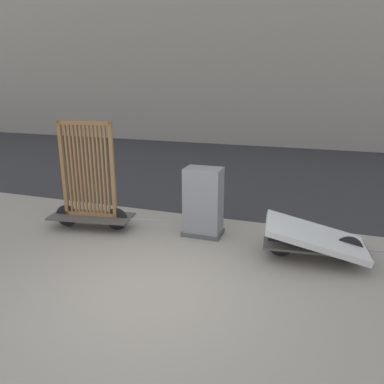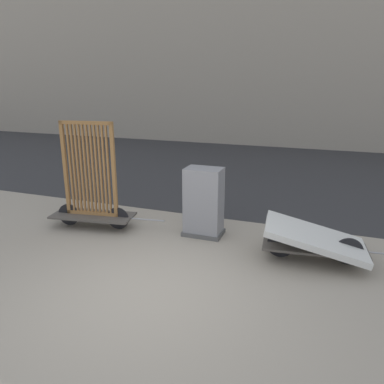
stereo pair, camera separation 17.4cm
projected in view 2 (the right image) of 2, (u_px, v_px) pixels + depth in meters
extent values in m
plane|color=gray|center=(147.00, 291.00, 5.47)|extent=(60.00, 60.00, 0.00)
cube|color=#2D2D30|center=(257.00, 170.00, 12.94)|extent=(56.00, 10.03, 0.01)
cube|color=#9E9384|center=(290.00, 31.00, 17.76)|extent=(48.00, 4.00, 10.45)
cube|color=#4C4742|center=(93.00, 215.00, 7.83)|extent=(1.79, 0.92, 0.04)
cylinder|color=black|center=(118.00, 218.00, 7.73)|extent=(0.46, 0.10, 0.46)
cylinder|color=black|center=(69.00, 215.00, 7.94)|extent=(0.46, 0.10, 0.46)
cylinder|color=gray|center=(148.00, 220.00, 7.59)|extent=(0.70, 0.13, 0.03)
cube|color=olive|center=(93.00, 213.00, 7.81)|extent=(1.13, 0.24, 0.07)
cube|color=olive|center=(86.00, 123.00, 7.28)|extent=(1.13, 0.24, 0.07)
cube|color=olive|center=(65.00, 168.00, 7.65)|extent=(0.08, 0.08, 1.94)
cube|color=olive|center=(114.00, 171.00, 7.44)|extent=(0.08, 0.08, 1.94)
cube|color=olive|center=(71.00, 169.00, 7.63)|extent=(0.04, 0.05, 1.87)
cube|color=olive|center=(74.00, 169.00, 7.61)|extent=(0.04, 0.05, 1.87)
cube|color=olive|center=(78.00, 169.00, 7.60)|extent=(0.04, 0.05, 1.87)
cube|color=olive|center=(82.00, 169.00, 7.58)|extent=(0.04, 0.05, 1.87)
cube|color=olive|center=(86.00, 169.00, 7.56)|extent=(0.04, 0.05, 1.87)
cube|color=olive|center=(89.00, 169.00, 7.55)|extent=(0.04, 0.05, 1.87)
cube|color=olive|center=(93.00, 170.00, 7.53)|extent=(0.04, 0.05, 1.87)
cube|color=olive|center=(97.00, 170.00, 7.52)|extent=(0.04, 0.05, 1.87)
cube|color=olive|center=(101.00, 170.00, 7.50)|extent=(0.04, 0.05, 1.87)
cube|color=olive|center=(104.00, 170.00, 7.48)|extent=(0.04, 0.05, 1.87)
cube|color=olive|center=(108.00, 170.00, 7.47)|extent=(0.04, 0.05, 1.87)
cube|color=#4C4742|center=(314.00, 247.00, 6.35)|extent=(1.77, 0.86, 0.04)
cylinder|color=black|center=(349.00, 251.00, 6.23)|extent=(0.46, 0.08, 0.46)
cylinder|color=black|center=(281.00, 244.00, 6.49)|extent=(0.46, 0.08, 0.46)
cube|color=silver|center=(315.00, 237.00, 6.30)|extent=(1.78, 1.23, 0.49)
cube|color=#4C4C4C|center=(203.00, 232.00, 7.50)|extent=(0.77, 0.54, 0.08)
cube|color=gray|center=(204.00, 202.00, 7.32)|extent=(0.71, 0.48, 1.36)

